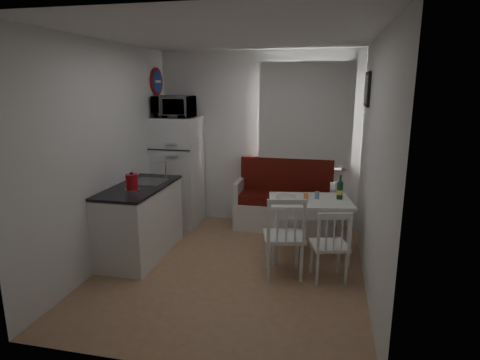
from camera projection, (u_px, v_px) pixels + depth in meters
The scene contains 22 objects.
floor at pixel (231, 268), 4.71m from camera, with size 3.00×3.50×0.02m, color #AD7A5C.
ceiling at pixel (230, 35), 4.11m from camera, with size 3.00×3.50×0.02m, color white.
wall_back at pixel (258, 139), 6.07m from camera, with size 3.00×0.02×2.60m, color white.
wall_front at pixel (170, 205), 2.75m from camera, with size 3.00×0.02×2.60m, color white.
wall_left at pixel (107, 155), 4.73m from camera, with size 0.02×3.50×2.60m, color white.
wall_right at pixel (373, 166), 4.09m from camera, with size 0.02×3.50×2.60m, color white.
window at pixel (306, 119), 5.82m from camera, with size 1.22×0.06×1.47m, color white.
curtain at pixel (305, 115), 5.74m from camera, with size 1.35×0.02×1.50m, color white.
kitchen_counter at pixel (141, 220), 5.01m from camera, with size 0.62×1.32×1.16m.
wall_sign at pixel (157, 81), 5.90m from camera, with size 0.40×0.40×0.03m, color navy.
picture_frame at pixel (367, 89), 4.97m from camera, with size 0.04×0.52×0.42m, color black.
bench at pixel (285, 206), 5.98m from camera, with size 1.45×0.56×1.04m.
dining_table at pixel (310, 206), 4.92m from camera, with size 1.09×0.85×0.74m.
chair_left at pixel (283, 229), 4.36m from camera, with size 0.52×0.51×0.50m.
chair_right at pixel (330, 238), 4.28m from camera, with size 0.46×0.45×0.44m.
fridge at pixel (178, 171), 6.10m from camera, with size 0.65×0.65×1.64m, color white.
microwave at pixel (174, 107), 5.83m from camera, with size 0.56×0.38×0.31m, color white.
kettle at pixel (132, 182), 4.62m from camera, with size 0.17×0.17×0.22m, color #B30E17.
wine_bottle at pixel (340, 187), 4.89m from camera, with size 0.08×0.08×0.30m, color #133D24, non-canonical shape.
drinking_glass_orange at pixel (306, 197), 4.85m from camera, with size 0.05×0.05×0.09m, color orange.
drinking_glass_blue at pixel (317, 195), 4.92m from camera, with size 0.05×0.05×0.09m, color #75A0C7.
plate at pixel (286, 197), 4.98m from camera, with size 0.25×0.25×0.02m, color white.
Camera 1 is at (1.04, -4.22, 2.11)m, focal length 30.00 mm.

